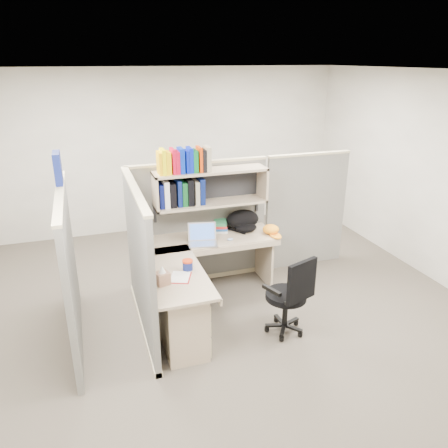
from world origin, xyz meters
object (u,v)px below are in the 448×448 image
object	(u,v)px
laptop	(203,235)
snack_canister	(188,265)
desk	(192,298)
backpack	(244,221)
task_chair	(288,307)

from	to	relation	value
laptop	snack_canister	xyz separation A→B (m)	(-0.33, -0.60, -0.06)
desk	laptop	xyz separation A→B (m)	(0.31, 0.68, 0.41)
laptop	backpack	size ratio (longest dim) A/B	0.79
laptop	backpack	world-z (taller)	backpack
desk	backpack	world-z (taller)	backpack
desk	backpack	xyz separation A→B (m)	(0.95, 0.96, 0.42)
desk	laptop	world-z (taller)	laptop
laptop	task_chair	xyz separation A→B (m)	(0.66, -1.02, -0.52)
desk	laptop	bearing A→B (deg)	65.43
backpack	task_chair	world-z (taller)	backpack
backpack	snack_canister	xyz separation A→B (m)	(-0.97, -0.87, -0.07)
laptop	task_chair	size ratio (longest dim) A/B	0.36
backpack	snack_canister	bearing A→B (deg)	-152.43
snack_canister	task_chair	world-z (taller)	task_chair
laptop	task_chair	distance (m)	1.32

